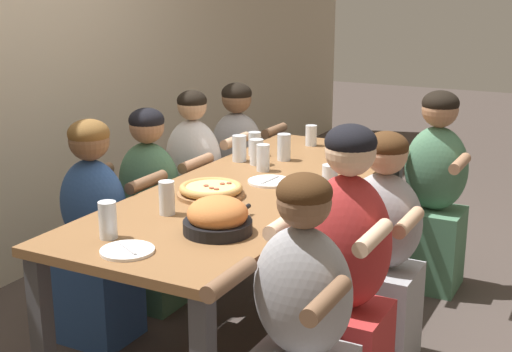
% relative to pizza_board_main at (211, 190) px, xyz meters
% --- Properties ---
extents(ground_plane, '(18.00, 18.00, 0.00)m').
position_rel_pizza_board_main_xyz_m(ground_plane, '(0.25, -0.10, -0.80)').
color(ground_plane, '#423833').
rests_on(ground_plane, ground).
extents(restaurant_back_panel, '(10.00, 0.06, 3.20)m').
position_rel_pizza_board_main_xyz_m(restaurant_back_panel, '(0.25, 1.50, 0.80)').
color(restaurant_back_panel, beige).
rests_on(restaurant_back_panel, ground).
extents(dining_table, '(2.34, 0.87, 0.77)m').
position_rel_pizza_board_main_xyz_m(dining_table, '(0.25, -0.10, -0.11)').
color(dining_table, brown).
rests_on(dining_table, ground).
extents(pizza_board_main, '(0.32, 0.32, 0.06)m').
position_rel_pizza_board_main_xyz_m(pizza_board_main, '(0.00, 0.00, 0.00)').
color(pizza_board_main, '#996B42').
rests_on(pizza_board_main, dining_table).
extents(skillet_bowl, '(0.40, 0.28, 0.15)m').
position_rel_pizza_board_main_xyz_m(skillet_bowl, '(-0.41, -0.28, 0.03)').
color(skillet_bowl, black).
rests_on(skillet_bowl, dining_table).
extents(empty_plate_a, '(0.20, 0.20, 0.02)m').
position_rel_pizza_board_main_xyz_m(empty_plate_a, '(-0.75, -0.09, -0.02)').
color(empty_plate_a, white).
rests_on(empty_plate_a, dining_table).
extents(empty_plate_b, '(0.22, 0.22, 0.02)m').
position_rel_pizza_board_main_xyz_m(empty_plate_b, '(0.34, -0.14, -0.02)').
color(empty_plate_b, white).
rests_on(empty_plate_b, dining_table).
extents(drinking_glass_a, '(0.08, 0.08, 0.15)m').
position_rel_pizza_board_main_xyz_m(drinking_glass_a, '(0.79, -0.00, 0.04)').
color(drinking_glass_a, silver).
rests_on(drinking_glass_a, dining_table).
extents(drinking_glass_b, '(0.07, 0.07, 0.14)m').
position_rel_pizza_board_main_xyz_m(drinking_glass_b, '(0.81, 0.19, 0.03)').
color(drinking_glass_b, silver).
rests_on(drinking_glass_b, dining_table).
extents(drinking_glass_c, '(0.07, 0.07, 0.13)m').
position_rel_pizza_board_main_xyz_m(drinking_glass_c, '(1.20, 0.01, 0.02)').
color(drinking_glass_c, silver).
rests_on(drinking_glass_c, dining_table).
extents(drinking_glass_d, '(0.08, 0.08, 0.15)m').
position_rel_pizza_board_main_xyz_m(drinking_glass_d, '(0.65, 0.21, 0.03)').
color(drinking_glass_d, silver).
rests_on(drinking_glass_d, dining_table).
extents(drinking_glass_e, '(0.08, 0.08, 0.14)m').
position_rel_pizza_board_main_xyz_m(drinking_glass_e, '(0.63, 0.09, 0.03)').
color(drinking_glass_e, silver).
rests_on(drinking_glass_e, dining_table).
extents(drinking_glass_f, '(0.07, 0.07, 0.15)m').
position_rel_pizza_board_main_xyz_m(drinking_glass_f, '(-0.31, 0.03, 0.04)').
color(drinking_glass_f, silver).
rests_on(drinking_glass_f, dining_table).
extents(drinking_glass_g, '(0.08, 0.08, 0.11)m').
position_rel_pizza_board_main_xyz_m(drinking_glass_g, '(0.40, -0.43, 0.03)').
color(drinking_glass_g, silver).
rests_on(drinking_glass_g, dining_table).
extents(drinking_glass_h, '(0.07, 0.07, 0.15)m').
position_rel_pizza_board_main_xyz_m(drinking_glass_h, '(-0.67, 0.07, 0.03)').
color(drinking_glass_h, silver).
rests_on(drinking_glass_h, dining_table).
extents(drinking_glass_i, '(0.07, 0.07, 0.14)m').
position_rel_pizza_board_main_xyz_m(drinking_glass_i, '(0.53, -0.01, 0.03)').
color(drinking_glass_i, silver).
rests_on(drinking_glass_i, dining_table).
extents(diner_near_right, '(0.51, 0.40, 1.16)m').
position_rel_pizza_board_main_xyz_m(diner_near_right, '(1.21, -0.76, -0.26)').
color(diner_near_right, '#477556').
rests_on(diner_near_right, ground).
extents(diner_near_midleft, '(0.51, 0.40, 1.23)m').
position_rel_pizza_board_main_xyz_m(diner_near_midleft, '(-0.22, -0.76, -0.24)').
color(diner_near_midleft, '#B22D2D').
rests_on(diner_near_midleft, ground).
extents(diner_near_center, '(0.51, 0.40, 1.11)m').
position_rel_pizza_board_main_xyz_m(diner_near_center, '(0.24, -0.76, -0.30)').
color(diner_near_center, '#99999E').
rests_on(diner_near_center, ground).
extents(diner_far_right, '(0.51, 0.40, 1.12)m').
position_rel_pizza_board_main_xyz_m(diner_far_right, '(1.24, 0.55, -0.29)').
color(diner_far_right, '#99999E').
rests_on(diner_far_right, ground).
extents(diner_far_center, '(0.51, 0.40, 1.11)m').
position_rel_pizza_board_main_xyz_m(diner_far_center, '(0.27, 0.55, -0.30)').
color(diner_far_center, '#477556').
rests_on(diner_far_center, ground).
extents(diner_far_midright, '(0.51, 0.40, 1.14)m').
position_rel_pizza_board_main_xyz_m(diner_far_midright, '(0.71, 0.55, -0.29)').
color(diner_far_midright, silver).
rests_on(diner_far_midright, ground).
extents(diner_far_midleft, '(0.51, 0.40, 1.12)m').
position_rel_pizza_board_main_xyz_m(diner_far_midleft, '(-0.19, 0.55, -0.29)').
color(diner_far_midleft, '#2D5193').
rests_on(diner_far_midleft, ground).
extents(diner_near_left, '(0.51, 0.40, 1.14)m').
position_rel_pizza_board_main_xyz_m(diner_near_left, '(-0.66, -0.76, -0.29)').
color(diner_near_left, '#99999E').
rests_on(diner_near_left, ground).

